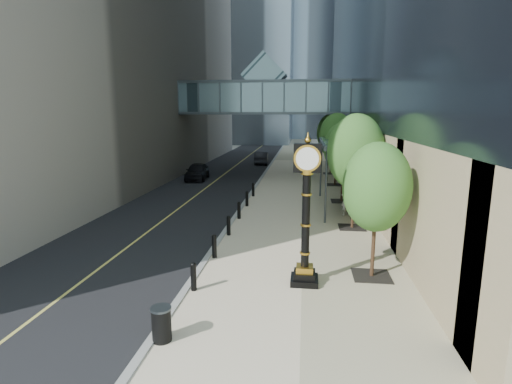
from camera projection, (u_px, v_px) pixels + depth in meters
ground at (269, 310)px, 12.51m from camera, size 320.00×320.00×0.00m
road at (243, 160)px, 52.29m from camera, size 8.00×180.00×0.02m
sidewalk at (305, 161)px, 51.33m from camera, size 8.00×180.00×0.06m
curb at (274, 160)px, 51.81m from camera, size 0.25×180.00×0.07m
distant_tower_c at (285, 26)px, 123.72m from camera, size 22.00×22.00×65.00m
skywalk at (265, 96)px, 38.63m from camera, size 17.00×4.20×5.80m
entrance_canopy at (345, 144)px, 24.91m from camera, size 3.00×8.00×4.38m
bollard_row at (234, 218)px, 21.50m from camera, size 0.20×16.20×0.90m
street_trees at (342, 143)px, 28.09m from camera, size 2.94×28.69×6.04m
street_clock at (306, 222)px, 13.94m from camera, size 0.99×0.99×5.23m
trash_bin at (162, 325)px, 10.66m from camera, size 0.55×0.55×0.90m
pedestrian at (347, 200)px, 23.72m from camera, size 0.80×0.64×1.89m
car_near at (197, 171)px, 36.83m from camera, size 2.21×4.65×1.53m
car_far at (261, 158)px, 48.27m from camera, size 1.84×4.51×1.46m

